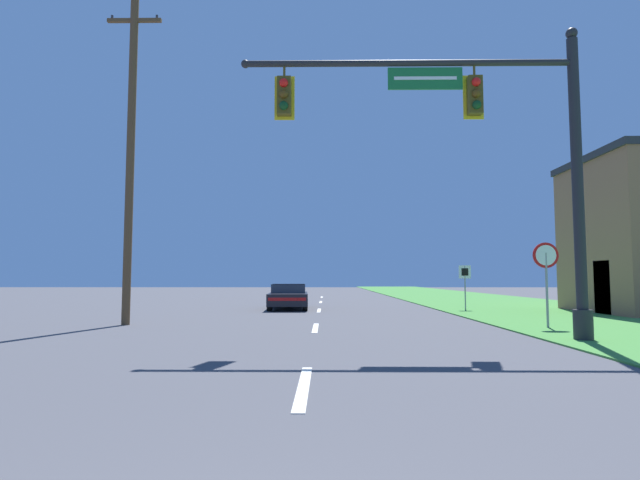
% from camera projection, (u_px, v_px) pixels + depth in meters
% --- Properties ---
extents(grass_verge_right, '(10.00, 110.00, 0.04)m').
position_uv_depth(grass_verge_right, '(491.00, 302.00, 30.66)').
color(grass_verge_right, '#428438').
rests_on(grass_verge_right, ground).
extents(road_center_line, '(0.16, 34.80, 0.01)m').
position_uv_depth(road_center_line, '(319.00, 311.00, 22.80)').
color(road_center_line, silver).
rests_on(road_center_line, ground).
extents(signal_mast, '(8.41, 0.47, 7.63)m').
position_uv_depth(signal_mast, '(495.00, 150.00, 12.12)').
color(signal_mast, '#232326').
rests_on(signal_mast, grass_verge_right).
extents(car_ahead, '(2.03, 4.71, 1.19)m').
position_uv_depth(car_ahead, '(289.00, 296.00, 24.19)').
color(car_ahead, black).
rests_on(car_ahead, ground).
extents(stop_sign, '(0.76, 0.07, 2.50)m').
position_uv_depth(stop_sign, '(546.00, 265.00, 14.79)').
color(stop_sign, gray).
rests_on(stop_sign, grass_verge_right).
extents(route_sign_post, '(0.55, 0.06, 2.03)m').
position_uv_depth(route_sign_post, '(465.00, 277.00, 22.99)').
color(route_sign_post, gray).
rests_on(route_sign_post, grass_verge_right).
extents(utility_pole_near, '(1.80, 0.26, 10.95)m').
position_uv_depth(utility_pole_near, '(131.00, 151.00, 16.27)').
color(utility_pole_near, brown).
rests_on(utility_pole_near, ground).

